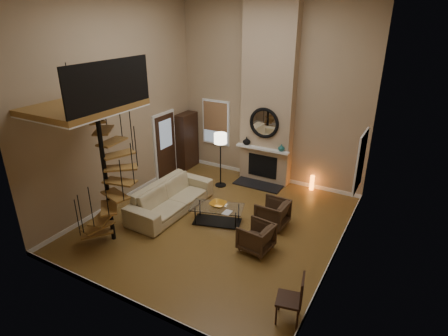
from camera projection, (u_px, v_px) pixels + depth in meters
The scene contains 32 objects.
ground at pixel (216, 223), 9.53m from camera, with size 6.00×6.50×0.01m, color olive.
back_wall at pixel (271, 94), 11.05m from camera, with size 6.00×0.02×5.50m, color tan.
front_wall at pixel (111, 168), 5.84m from camera, with size 6.00×0.02×5.50m, color tan.
left_wall at pixel (118, 105), 9.80m from camera, with size 0.02×6.50×5.50m, color tan.
right_wall at pixel (350, 140), 7.09m from camera, with size 0.02×6.50×5.50m, color tan.
baseboard_back at pixel (267, 176), 12.10m from camera, with size 6.00×0.02×0.12m, color white.
baseboard_front at pixel (129, 301), 6.90m from camera, with size 6.00×0.02×0.12m, color white.
baseboard_left at pixel (129, 195), 10.85m from camera, with size 0.02×6.50×0.12m, color white.
baseboard_right at pixel (333, 256), 8.15m from camera, with size 0.02×6.50×0.12m, color white.
chimney_breast at pixel (268, 95), 10.90m from camera, with size 1.60×0.38×5.50m, color tan.
hearth at pixel (258, 185), 11.58m from camera, with size 1.50×0.60×0.04m, color black.
firebox at pixel (262, 166), 11.60m from camera, with size 0.95×0.02×0.72m, color black.
mantel at pixel (262, 149), 11.30m from camera, with size 1.70×0.18×0.06m, color white.
mirror_frame at pixel (264, 123), 11.04m from camera, with size 0.94×0.94×0.10m, color black.
mirror_disc at pixel (264, 123), 11.04m from camera, with size 0.80×0.80×0.01m, color white.
vase_left at pixel (247, 141), 11.52m from camera, with size 0.24×0.24×0.25m, color black.
vase_right at pixel (281, 148), 11.01m from camera, with size 0.20×0.20×0.21m, color #17504D.
window_back at pixel (216, 122), 12.33m from camera, with size 1.02×0.06×1.52m.
window_right at pixel (360, 161), 9.15m from camera, with size 0.06×1.02×1.52m.
entry_door at pixel (165, 145), 11.89m from camera, with size 0.10×1.05×2.16m.
loft at pixel (87, 105), 7.73m from camera, with size 1.70×2.20×1.09m.
spiral_stair at pixel (105, 170), 8.19m from camera, with size 1.47×1.47×4.06m.
hutch at pixel (187, 141), 12.63m from camera, with size 0.40×0.85×1.89m, color #331B11.
sofa at pixel (171, 197), 10.00m from camera, with size 2.64×1.03×0.77m, color #C5B589.
armchair_near at pixel (275, 214), 9.27m from camera, with size 0.72×0.74×0.67m, color #442F1F.
armchair_far at pixel (259, 238), 8.29m from camera, with size 0.68×0.70×0.64m, color #442F1F.
coffee_table at pixel (217, 213), 9.46m from camera, with size 1.45×1.02×0.48m.
bowl at pixel (218, 204), 9.42m from camera, with size 0.42×0.42×0.10m, color gold.
book at pixel (226, 212), 9.11m from camera, with size 0.19×0.26×0.03m, color gray.
floor_lamp at pixel (220, 143), 11.03m from camera, with size 0.38×0.38×1.70m.
accent_lamp at pixel (312, 183), 11.18m from camera, with size 0.13×0.13×0.46m, color orange.
side_chair at pixel (294, 297), 6.34m from camera, with size 0.52×0.51×0.95m.
Camera 1 is at (4.19, -7.05, 5.05)m, focal length 29.69 mm.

